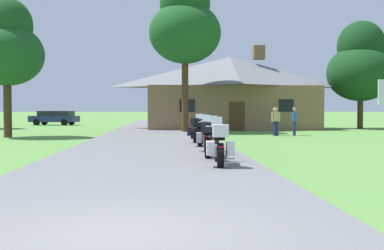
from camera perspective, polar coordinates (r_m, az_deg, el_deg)
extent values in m
plane|color=#56893D|center=(25.78, -4.57, -1.56)|extent=(500.00, 500.00, 0.00)
cube|color=slate|center=(23.78, -4.67, -1.78)|extent=(6.40, 80.00, 0.06)
cylinder|color=black|center=(13.57, 3.06, -3.11)|extent=(0.14, 0.64, 0.64)
cylinder|color=black|center=(12.14, 3.50, -3.72)|extent=(0.18, 0.65, 0.64)
cube|color=silver|center=(12.83, 3.27, -3.14)|extent=(0.29, 0.57, 0.30)
ellipsoid|color=#1E3899|center=(13.05, 3.20, -1.07)|extent=(0.32, 0.53, 0.26)
cube|color=black|center=(12.60, 3.34, -1.59)|extent=(0.30, 0.53, 0.10)
cylinder|color=silver|center=(13.48, 3.07, -0.17)|extent=(0.66, 0.06, 0.03)
cylinder|color=silver|center=(13.54, 3.06, -1.60)|extent=(0.07, 0.24, 0.73)
cube|color=#B2BCC6|center=(13.58, 3.05, 0.44)|extent=(0.32, 0.12, 0.27)
sphere|color=silver|center=(13.49, 3.07, -0.76)|extent=(0.11, 0.11, 0.11)
cube|color=silver|center=(12.04, 3.52, -0.71)|extent=(0.42, 0.38, 0.32)
cube|color=red|center=(11.90, 3.58, -2.75)|extent=(0.14, 0.04, 0.06)
cylinder|color=silver|center=(12.48, 4.04, -4.02)|extent=(0.10, 0.55, 0.07)
cube|color=silver|center=(12.16, 2.26, -2.85)|extent=(0.22, 0.41, 0.36)
cube|color=silver|center=(12.19, 4.71, -2.84)|extent=(0.22, 0.41, 0.36)
cylinder|color=black|center=(15.84, 2.49, -2.38)|extent=(0.23, 0.65, 0.64)
cylinder|color=black|center=(14.41, 1.97, -2.82)|extent=(0.27, 0.66, 0.64)
cube|color=silver|center=(15.10, 2.24, -2.37)|extent=(0.36, 0.60, 0.30)
ellipsoid|color=gold|center=(15.33, 2.33, -0.62)|extent=(0.39, 0.57, 0.26)
cube|color=black|center=(14.88, 2.16, -1.04)|extent=(0.37, 0.56, 0.10)
cylinder|color=silver|center=(15.76, 2.48, 0.14)|extent=(0.65, 0.16, 0.03)
cylinder|color=silver|center=(15.82, 2.49, -1.08)|extent=(0.10, 0.24, 0.73)
cube|color=#B2BCC6|center=(15.86, 2.51, 0.66)|extent=(0.33, 0.17, 0.27)
sphere|color=silver|center=(15.77, 2.48, -0.37)|extent=(0.11, 0.11, 0.11)
cube|color=black|center=(14.32, 1.96, -0.28)|extent=(0.46, 0.43, 0.32)
cube|color=red|center=(14.18, 1.89, -1.99)|extent=(0.14, 0.06, 0.06)
cylinder|color=silver|center=(14.73, 2.64, -3.10)|extent=(0.17, 0.55, 0.07)
cylinder|color=black|center=(18.09, 1.80, -1.84)|extent=(0.17, 0.65, 0.64)
cylinder|color=black|center=(16.65, 1.78, -2.17)|extent=(0.21, 0.65, 0.64)
cube|color=silver|center=(17.35, 1.79, -1.81)|extent=(0.31, 0.58, 0.30)
ellipsoid|color=silver|center=(17.58, 1.79, -0.29)|extent=(0.35, 0.55, 0.26)
cube|color=black|center=(17.13, 1.79, -0.65)|extent=(0.33, 0.54, 0.10)
cylinder|color=silver|center=(18.02, 1.80, 0.37)|extent=(0.66, 0.09, 0.03)
cylinder|color=silver|center=(18.07, 1.80, -0.70)|extent=(0.08, 0.24, 0.73)
cube|color=#B2BCC6|center=(18.11, 1.80, 0.82)|extent=(0.33, 0.14, 0.27)
sphere|color=silver|center=(18.02, 1.80, -0.07)|extent=(0.11, 0.11, 0.11)
cube|color=#B7B7BC|center=(16.57, 1.78, 0.02)|extent=(0.43, 0.40, 0.32)
cube|color=red|center=(16.42, 1.78, -1.45)|extent=(0.14, 0.04, 0.06)
cylinder|color=silver|center=(16.98, 2.26, -2.43)|extent=(0.12, 0.55, 0.07)
cube|color=#B7B7BC|center=(16.69, 0.89, -1.54)|extent=(0.24, 0.42, 0.36)
cube|color=#B7B7BC|center=(16.69, 2.67, -1.54)|extent=(0.24, 0.42, 0.36)
cylinder|color=black|center=(20.30, 1.32, -1.43)|extent=(0.21, 0.65, 0.64)
cylinder|color=black|center=(18.87, 0.98, -1.68)|extent=(0.25, 0.66, 0.64)
cube|color=silver|center=(19.56, 1.15, -1.38)|extent=(0.35, 0.59, 0.30)
ellipsoid|color=silver|center=(19.80, 1.21, -0.03)|extent=(0.38, 0.56, 0.26)
cube|color=black|center=(19.34, 1.10, -0.35)|extent=(0.36, 0.56, 0.10)
cylinder|color=silver|center=(20.23, 1.32, 0.55)|extent=(0.66, 0.14, 0.03)
cylinder|color=silver|center=(20.28, 1.33, -0.41)|extent=(0.10, 0.24, 0.73)
cube|color=#B2BCC6|center=(20.33, 1.34, 0.95)|extent=(0.33, 0.16, 0.27)
sphere|color=silver|center=(20.23, 1.32, 0.15)|extent=(0.11, 0.11, 0.11)
cube|color=black|center=(18.79, 0.96, 0.25)|extent=(0.45, 0.42, 0.32)
cube|color=red|center=(18.63, 0.92, -1.04)|extent=(0.14, 0.05, 0.06)
cylinder|color=silver|center=(19.18, 1.47, -1.92)|extent=(0.16, 0.55, 0.07)
cube|color=black|center=(18.93, 0.20, -1.13)|extent=(0.26, 0.43, 0.36)
cube|color=black|center=(18.88, 1.78, -1.13)|extent=(0.26, 0.43, 0.36)
cylinder|color=black|center=(22.40, 0.85, -1.11)|extent=(0.22, 0.65, 0.64)
cylinder|color=black|center=(20.97, 0.44, -1.32)|extent=(0.27, 0.66, 0.64)
cube|color=silver|center=(21.66, 0.65, -1.05)|extent=(0.36, 0.60, 0.30)
ellipsoid|color=orange|center=(21.90, 0.72, 0.16)|extent=(0.39, 0.57, 0.26)
cube|color=black|center=(21.44, 0.59, -0.12)|extent=(0.37, 0.56, 0.10)
cylinder|color=silver|center=(22.33, 0.84, 0.68)|extent=(0.66, 0.15, 0.03)
cylinder|color=silver|center=(22.38, 0.85, -0.19)|extent=(0.10, 0.24, 0.73)
cube|color=#B2BCC6|center=(22.43, 0.87, 1.04)|extent=(0.33, 0.16, 0.27)
sphere|color=silver|center=(22.33, 0.84, 0.32)|extent=(0.11, 0.11, 0.11)
cube|color=black|center=(20.89, 0.42, 0.43)|extent=(0.46, 0.43, 0.32)
cube|color=red|center=(20.74, 0.37, -0.73)|extent=(0.14, 0.05, 0.06)
cylinder|color=silver|center=(21.28, 0.91, -1.54)|extent=(0.17, 0.55, 0.07)
cube|color=black|center=(21.04, -0.25, -0.82)|extent=(0.27, 0.43, 0.36)
cube|color=black|center=(20.98, 1.16, -0.82)|extent=(0.27, 0.43, 0.36)
cube|color=brown|center=(37.78, 4.65, 2.09)|extent=(12.99, 7.50, 3.33)
pyramid|color=slate|center=(37.90, 4.67, 6.48)|extent=(13.77, 7.95, 2.47)
cube|color=brown|center=(38.45, 8.17, 8.77)|extent=(0.90, 0.90, 1.10)
cube|color=#472D19|center=(34.04, 5.54, 1.06)|extent=(1.10, 0.08, 2.10)
cube|color=black|center=(33.67, -0.59, 2.39)|extent=(1.10, 0.06, 0.90)
cube|color=black|center=(34.79, 11.48, 2.34)|extent=(1.10, 0.06, 0.90)
cylinder|color=black|center=(28.66, 9.96, -0.37)|extent=(0.14, 0.14, 0.86)
cylinder|color=black|center=(28.79, 10.21, -0.36)|extent=(0.14, 0.14, 0.86)
cube|color=#5B6638|center=(28.71, 10.10, 1.05)|extent=(0.42, 0.38, 0.56)
cylinder|color=#5B6638|center=(28.54, 9.77, 1.01)|extent=(0.09, 0.09, 0.58)
cylinder|color=#5B6638|center=(28.87, 10.42, 1.02)|extent=(0.09, 0.09, 0.58)
sphere|color=tan|center=(28.70, 10.10, 1.89)|extent=(0.21, 0.21, 0.21)
cylinder|color=navy|center=(28.46, 12.47, -0.40)|extent=(0.14, 0.14, 0.86)
cylinder|color=navy|center=(28.28, 12.39, -0.41)|extent=(0.14, 0.14, 0.86)
cube|color=#2D56AD|center=(28.35, 12.44, 1.03)|extent=(0.36, 0.42, 0.56)
cylinder|color=#2D56AD|center=(28.57, 12.54, 0.99)|extent=(0.09, 0.09, 0.58)
cylinder|color=#2D56AD|center=(28.12, 12.34, 0.98)|extent=(0.09, 0.09, 0.58)
sphere|color=tan|center=(28.35, 12.45, 1.88)|extent=(0.21, 0.21, 0.21)
cylinder|color=#B2AD99|center=(28.35, 12.45, 2.08)|extent=(0.22, 0.22, 0.05)
cylinder|color=navy|center=(27.81, 10.42, -0.44)|extent=(0.14, 0.14, 0.86)
cylinder|color=navy|center=(27.73, 10.09, -0.44)|extent=(0.14, 0.14, 0.86)
cube|color=tan|center=(27.75, 10.26, 1.02)|extent=(0.40, 0.30, 0.56)
cylinder|color=tan|center=(27.86, 10.68, 0.98)|extent=(0.09, 0.09, 0.58)
cylinder|color=tan|center=(27.64, 9.84, 0.98)|extent=(0.09, 0.09, 0.58)
sphere|color=tan|center=(27.75, 10.27, 1.89)|extent=(0.21, 0.21, 0.21)
cylinder|color=#B2AD99|center=(27.75, 10.27, 2.10)|extent=(0.22, 0.22, 0.05)
cylinder|color=#422D19|center=(39.57, 19.93, 1.74)|extent=(0.44, 0.44, 3.01)
ellipsoid|color=#143D19|center=(39.68, 19.98, 6.03)|extent=(5.32, 5.32, 4.53)
ellipsoid|color=#123716|center=(39.89, 20.02, 9.09)|extent=(3.73, 3.73, 3.99)
cylinder|color=#422D19|center=(31.37, -0.86, 3.97)|extent=(0.44, 0.44, 5.36)
ellipsoid|color=#194C1E|center=(31.76, -0.86, 11.22)|extent=(4.83, 4.83, 4.10)
ellipsoid|color=#16441B|center=(32.13, -0.87, 14.62)|extent=(3.38, 3.38, 3.62)
cylinder|color=#422D19|center=(27.88, -21.67, 2.17)|extent=(0.44, 0.44, 3.49)
ellipsoid|color=#194C1E|center=(28.04, -21.75, 8.03)|extent=(4.06, 4.06, 3.45)
ellipsoid|color=#16441B|center=(28.26, -21.79, 11.30)|extent=(2.84, 2.84, 3.04)
cube|color=navy|center=(47.65, -16.54, 0.73)|extent=(4.88, 2.72, 0.60)
cube|color=black|center=(47.56, -16.33, 1.38)|extent=(3.48, 2.23, 0.48)
cylinder|color=black|center=(47.52, -18.53, 0.34)|extent=(0.67, 0.34, 0.64)
cylinder|color=black|center=(49.03, -17.64, 0.40)|extent=(0.67, 0.34, 0.64)
cylinder|color=black|center=(46.30, -15.37, 0.33)|extent=(0.67, 0.34, 0.64)
cylinder|color=black|center=(47.86, -14.56, 0.39)|extent=(0.67, 0.34, 0.64)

